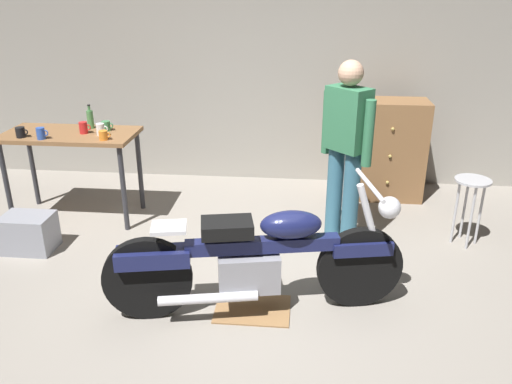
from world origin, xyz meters
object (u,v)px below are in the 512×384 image
object	(u,v)px
motorcycle	(258,258)
shop_stool	(471,194)
person_standing	(346,145)
wooden_dresser	(387,150)
mug_black_matte	(21,132)
bottle	(90,119)
mug_white_ceramic	(101,129)
storage_bin	(29,233)
mug_blue_enamel	(41,133)
mug_red_diner	(84,128)
mug_orange_travel	(104,135)
mug_green_speckled	(106,126)

from	to	relation	value
motorcycle	shop_stool	size ratio (longest dim) A/B	3.38
person_standing	wooden_dresser	world-z (taller)	person_standing
wooden_dresser	mug_black_matte	bearing A→B (deg)	-163.62
mug_black_matte	bottle	distance (m)	0.66
person_standing	mug_white_ceramic	size ratio (longest dim) A/B	14.51
storage_bin	mug_white_ceramic	bearing A→B (deg)	54.59
wooden_dresser	person_standing	bearing A→B (deg)	-116.74
shop_stool	bottle	bearing A→B (deg)	173.57
motorcycle	storage_bin	distance (m)	2.29
mug_black_matte	mug_blue_enamel	bearing A→B (deg)	-9.43
motorcycle	person_standing	distance (m)	1.51
mug_black_matte	mug_red_diner	bearing A→B (deg)	19.24
mug_black_matte	bottle	xyz separation A→B (m)	(0.54, 0.38, 0.05)
storage_bin	mug_red_diner	size ratio (longest dim) A/B	3.77
person_standing	mug_orange_travel	xyz separation A→B (m)	(-2.25, 0.01, 0.02)
storage_bin	mug_red_diner	bearing A→B (deg)	67.26
wooden_dresser	mug_white_ceramic	world-z (taller)	wooden_dresser
mug_red_diner	shop_stool	bearing A→B (deg)	-3.48
mug_black_matte	mug_red_diner	world-z (taller)	mug_red_diner
mug_white_ceramic	bottle	world-z (taller)	bottle
mug_white_ceramic	bottle	bearing A→B (deg)	129.73
mug_white_ceramic	mug_orange_travel	world-z (taller)	mug_white_ceramic
mug_green_speckled	mug_white_ceramic	bearing A→B (deg)	-87.60
mug_black_matte	mug_green_speckled	xyz separation A→B (m)	(0.72, 0.31, -0.00)
motorcycle	mug_white_ceramic	size ratio (longest dim) A/B	18.78
motorcycle	storage_bin	bearing A→B (deg)	149.84
mug_red_diner	bottle	world-z (taller)	bottle
wooden_dresser	mug_white_ceramic	xyz separation A→B (m)	(-2.87, -0.91, 0.41)
shop_stool	mug_blue_enamel	bearing A→B (deg)	-179.95
mug_orange_travel	shop_stool	bearing A→B (deg)	-0.50
mug_blue_enamel	bottle	bearing A→B (deg)	52.84
mug_black_matte	mug_green_speckled	bearing A→B (deg)	23.10
shop_stool	mug_blue_enamel	xyz separation A→B (m)	(-3.98, -0.00, 0.46)
mug_black_matte	bottle	bearing A→B (deg)	35.24
storage_bin	mug_black_matte	distance (m)	0.98
shop_stool	wooden_dresser	size ratio (longest dim) A/B	0.58
motorcycle	mug_orange_travel	distance (m)	2.09
person_standing	mug_white_ceramic	bearing A→B (deg)	41.16
person_standing	shop_stool	bearing A→B (deg)	-135.55
shop_stool	mug_orange_travel	xyz separation A→B (m)	(-3.39, 0.03, 0.45)
mug_white_ceramic	mug_orange_travel	xyz separation A→B (m)	(0.08, -0.15, -0.01)
person_standing	mug_blue_enamel	distance (m)	2.84
mug_orange_travel	mug_red_diner	distance (m)	0.33
mug_orange_travel	storage_bin	bearing A→B (deg)	-136.84
mug_red_diner	bottle	distance (m)	0.19
mug_white_ceramic	mug_black_matte	xyz separation A→B (m)	(-0.73, -0.15, -0.01)
storage_bin	mug_white_ceramic	world-z (taller)	mug_white_ceramic
person_standing	storage_bin	xyz separation A→B (m)	(-2.83, -0.53, -0.76)
mug_white_ceramic	mug_blue_enamel	distance (m)	0.54
mug_white_ceramic	mug_black_matte	world-z (taller)	mug_white_ceramic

